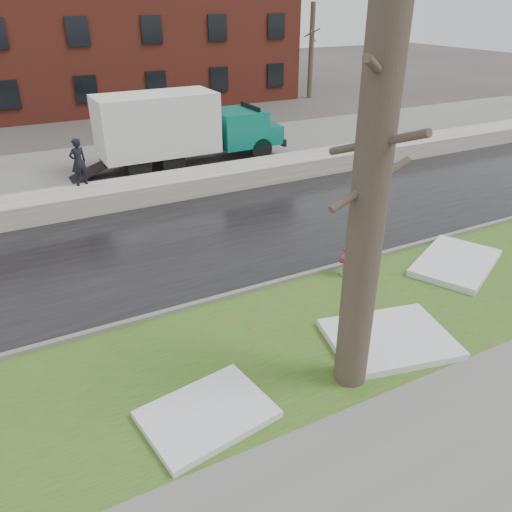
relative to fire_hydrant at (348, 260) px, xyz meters
name	(u,v)px	position (x,y,z in m)	size (l,w,h in m)	color
ground	(295,304)	(-1.95, -0.54, -0.51)	(120.00, 120.00, 0.00)	#47423D
verge	(324,330)	(-1.95, -1.79, -0.49)	(60.00, 4.50, 0.04)	#294818
sidewalk	(451,446)	(-1.95, -5.54, -0.49)	(60.00, 3.00, 0.05)	slate
road	(221,235)	(-1.95, 3.96, -0.50)	(60.00, 7.00, 0.03)	black
parking_lot	(144,165)	(-1.95, 12.46, -0.50)	(60.00, 9.00, 0.03)	slate
curb	(275,283)	(-1.95, 0.46, -0.44)	(60.00, 0.15, 0.14)	slate
snowbank	(176,185)	(-1.95, 8.16, -0.14)	(60.00, 1.60, 0.75)	#B5AFA6
brick_building	(95,26)	(0.05, 29.46, 4.49)	(26.00, 12.00, 10.00)	maroon
bg_tree_right	(311,50)	(14.05, 23.46, 2.82)	(1.40, 1.62, 6.50)	brown
fire_hydrant	(348,260)	(0.00, 0.00, 0.00)	(0.44, 0.40, 0.89)	gray
tree	(370,189)	(-2.43, -3.36, 3.46)	(1.62, 1.93, 7.80)	brown
box_truck	(180,127)	(-0.42, 11.65, 1.18)	(9.61, 2.37, 3.21)	black
worker	(78,162)	(-5.24, 8.76, 1.08)	(0.61, 0.40, 1.68)	black
snow_patch_near	(389,339)	(-0.96, -2.84, -0.39)	(2.60, 2.00, 0.16)	silver
snow_patch_far	(207,414)	(-5.34, -3.04, -0.40)	(2.20, 1.60, 0.14)	silver
snow_patch_side	(456,263)	(3.05, -0.98, -0.38)	(2.80, 1.80, 0.18)	silver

